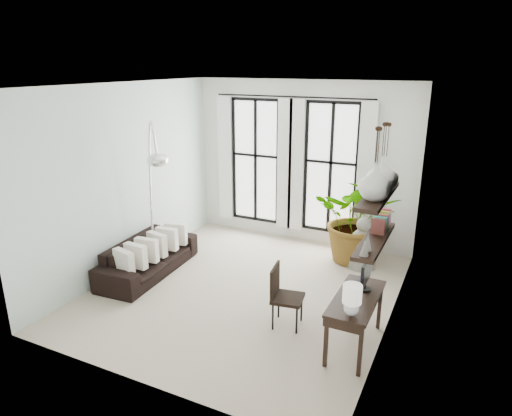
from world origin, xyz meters
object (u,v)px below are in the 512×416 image
Objects in this scene: desk_chair at (282,292)px; arc_lamp at (153,167)px; buddha at (362,246)px; sofa at (148,257)px; desk at (355,301)px; plant at (358,219)px.

arc_lamp is (-2.60, 0.68, 1.36)m from desk_chair.
buddha is (3.16, 1.69, -1.47)m from arc_lamp.
buddha is (3.27, 1.85, 0.09)m from sofa.
buddha is (-0.48, 2.51, -0.29)m from desk.
arc_lamp is at bearing 156.18° from desk_chair.
desk is 1.31× the size of buddha.
buddha is at bearing 100.83° from desk.
sofa is at bearing 170.09° from desk.
desk reaches higher than desk_chair.
sofa is at bearing -123.86° from arc_lamp.
desk_chair is (-0.40, -2.57, -0.31)m from plant.
desk is at bearing -79.17° from buddha.
buddha reaches higher than desk_chair.
desk is at bearing -12.69° from arc_lamp.
desk_chair reaches higher than sofa.
buddha is at bearing 67.66° from desk_chair.
desk_chair is 0.95× the size of buddha.
arc_lamp is at bearing 167.31° from desk.
sofa is 2.34× the size of desk_chair.
plant reaches higher than sofa.
sofa is at bearing -150.44° from buddha.
desk is at bearing -16.82° from desk_chair.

